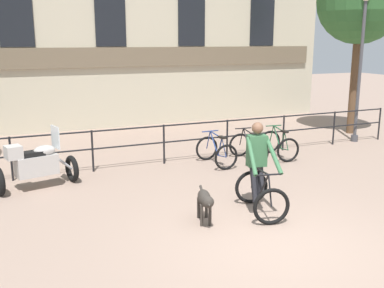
{
  "coord_description": "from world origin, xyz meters",
  "views": [
    {
      "loc": [
        -3.88,
        -5.65,
        3.2
      ],
      "look_at": [
        -0.21,
        2.86,
        1.05
      ],
      "focal_mm": 42.0,
      "sensor_mm": 36.0,
      "label": 1
    }
  ],
  "objects": [
    {
      "name": "parked_motorcycle",
      "position": [
        -3.27,
        4.38,
        0.56
      ],
      "size": [
        1.81,
        1.01,
        1.35
      ],
      "rotation": [
        0.0,
        0.0,
        1.81
      ],
      "color": "black",
      "rests_on": "ground_plane"
    },
    {
      "name": "parked_bicycle_near_lamp",
      "position": [
        1.21,
        4.54,
        0.36
      ],
      "size": [
        0.71,
        1.14,
        0.86
      ],
      "rotation": [
        0.0,
        0.0,
        3.19
      ],
      "color": "black",
      "rests_on": "ground_plane"
    },
    {
      "name": "tree_canalside_right",
      "position": [
        7.42,
        6.41,
        4.46
      ],
      "size": [
        2.86,
        2.86,
        5.92
      ],
      "color": "brown",
      "rests_on": "ground_plane"
    },
    {
      "name": "parked_bicycle_mid_left",
      "position": [
        2.18,
        4.54,
        0.36
      ],
      "size": [
        0.73,
        1.15,
        0.86
      ],
      "rotation": [
        0.0,
        0.0,
        3.08
      ],
      "color": "black",
      "rests_on": "ground_plane"
    },
    {
      "name": "canal_railing",
      "position": [
        -0.0,
        5.2,
        0.71
      ],
      "size": [
        15.05,
        0.05,
        1.05
      ],
      "color": "black",
      "rests_on": "ground_plane"
    },
    {
      "name": "cyclist_with_bike",
      "position": [
        0.5,
        1.3,
        0.76
      ],
      "size": [
        0.91,
        1.29,
        1.7
      ],
      "rotation": [
        0.0,
        0.0,
        -0.21
      ],
      "color": "black",
      "rests_on": "ground_plane"
    },
    {
      "name": "ground_plane",
      "position": [
        0.0,
        0.0,
        0.0
      ],
      "size": [
        60.0,
        60.0,
        0.0
      ],
      "primitive_type": "plane",
      "color": "gray"
    },
    {
      "name": "street_lamp",
      "position": [
        6.58,
        5.3,
        2.59
      ],
      "size": [
        0.28,
        0.28,
        4.63
      ],
      "color": "#424247",
      "rests_on": "ground_plane"
    },
    {
      "name": "parked_bicycle_mid_right",
      "position": [
        3.15,
        4.54,
        0.36
      ],
      "size": [
        0.76,
        1.17,
        0.86
      ],
      "rotation": [
        0.0,
        0.0,
        3.04
      ],
      "color": "black",
      "rests_on": "ground_plane"
    },
    {
      "name": "dog",
      "position": [
        -0.7,
        1.14,
        0.44
      ],
      "size": [
        0.4,
        1.0,
        0.63
      ],
      "rotation": [
        0.0,
        0.0,
        -0.27
      ],
      "color": "#332D28",
      "rests_on": "ground_plane"
    }
  ]
}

